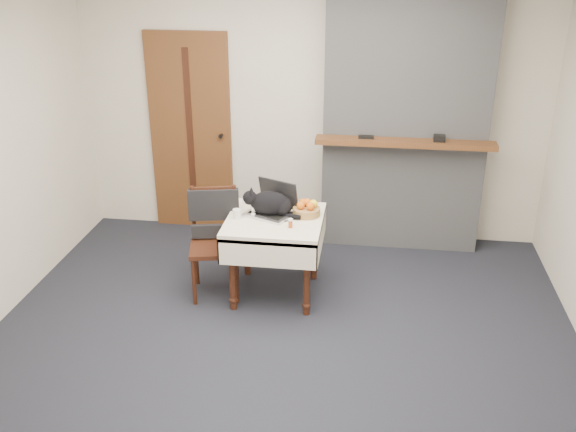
{
  "coord_description": "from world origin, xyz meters",
  "views": [
    {
      "loc": [
        0.61,
        -4.05,
        2.81
      ],
      "look_at": [
        -0.03,
        0.63,
        0.75
      ],
      "focal_mm": 40.0,
      "sensor_mm": 36.0,
      "label": 1
    }
  ],
  "objects_px": {
    "laptop": "(273,206)",
    "pill_bottle": "(290,223)",
    "chair": "(214,226)",
    "side_table": "(275,231)",
    "fruit_basket": "(307,209)",
    "door": "(191,133)",
    "cat": "(271,204)",
    "cream_jar": "(237,214)"
  },
  "relations": [
    {
      "from": "door",
      "to": "fruit_basket",
      "type": "xyz_separation_m",
      "value": [
        1.3,
        -1.19,
        -0.25
      ]
    },
    {
      "from": "door",
      "to": "chair",
      "type": "xyz_separation_m",
      "value": [
        0.53,
        -1.27,
        -0.42
      ]
    },
    {
      "from": "chair",
      "to": "side_table",
      "type": "bearing_deg",
      "value": -14.71
    },
    {
      "from": "fruit_basket",
      "to": "pill_bottle",
      "type": "bearing_deg",
      "value": -110.24
    },
    {
      "from": "cream_jar",
      "to": "chair",
      "type": "height_order",
      "value": "chair"
    },
    {
      "from": "door",
      "to": "chair",
      "type": "relative_size",
      "value": 2.18
    },
    {
      "from": "chair",
      "to": "door",
      "type": "bearing_deg",
      "value": 100.79
    },
    {
      "from": "side_table",
      "to": "pill_bottle",
      "type": "relative_size",
      "value": 10.26
    },
    {
      "from": "pill_bottle",
      "to": "side_table",
      "type": "bearing_deg",
      "value": 132.48
    },
    {
      "from": "cat",
      "to": "fruit_basket",
      "type": "xyz_separation_m",
      "value": [
        0.29,
        0.05,
        -0.05
      ]
    },
    {
      "from": "pill_bottle",
      "to": "chair",
      "type": "relative_size",
      "value": 0.08
    },
    {
      "from": "side_table",
      "to": "door",
      "type": "bearing_deg",
      "value": 129.08
    },
    {
      "from": "cream_jar",
      "to": "pill_bottle",
      "type": "relative_size",
      "value": 1.03
    },
    {
      "from": "door",
      "to": "cream_jar",
      "type": "bearing_deg",
      "value": -60.8
    },
    {
      "from": "door",
      "to": "pill_bottle",
      "type": "distance_m",
      "value": 1.91
    },
    {
      "from": "fruit_basket",
      "to": "cat",
      "type": "bearing_deg",
      "value": -170.99
    },
    {
      "from": "cream_jar",
      "to": "pill_bottle",
      "type": "distance_m",
      "value": 0.47
    },
    {
      "from": "laptop",
      "to": "fruit_basket",
      "type": "relative_size",
      "value": 2.04
    },
    {
      "from": "door",
      "to": "cat",
      "type": "relative_size",
      "value": 4.05
    },
    {
      "from": "side_table",
      "to": "fruit_basket",
      "type": "relative_size",
      "value": 3.46
    },
    {
      "from": "laptop",
      "to": "chair",
      "type": "xyz_separation_m",
      "value": [
        -0.49,
        -0.08,
        -0.18
      ]
    },
    {
      "from": "pill_bottle",
      "to": "laptop",
      "type": "bearing_deg",
      "value": 124.63
    },
    {
      "from": "door",
      "to": "chair",
      "type": "distance_m",
      "value": 1.44
    },
    {
      "from": "cat",
      "to": "chair",
      "type": "distance_m",
      "value": 0.53
    },
    {
      "from": "cream_jar",
      "to": "fruit_basket",
      "type": "distance_m",
      "value": 0.57
    },
    {
      "from": "laptop",
      "to": "fruit_basket",
      "type": "distance_m",
      "value": 0.28
    },
    {
      "from": "laptop",
      "to": "pill_bottle",
      "type": "relative_size",
      "value": 6.04
    },
    {
      "from": "side_table",
      "to": "laptop",
      "type": "height_order",
      "value": "laptop"
    },
    {
      "from": "door",
      "to": "cat",
      "type": "bearing_deg",
      "value": -50.76
    },
    {
      "from": "door",
      "to": "side_table",
      "type": "height_order",
      "value": "door"
    },
    {
      "from": "cream_jar",
      "to": "door",
      "type": "bearing_deg",
      "value": 119.2
    },
    {
      "from": "side_table",
      "to": "cat",
      "type": "height_order",
      "value": "cat"
    },
    {
      "from": "door",
      "to": "laptop",
      "type": "xyz_separation_m",
      "value": [
        1.02,
        -1.19,
        -0.23
      ]
    },
    {
      "from": "cat",
      "to": "cream_jar",
      "type": "xyz_separation_m",
      "value": [
        -0.26,
        -0.1,
        -0.06
      ]
    },
    {
      "from": "pill_bottle",
      "to": "cat",
      "type": "bearing_deg",
      "value": 130.77
    },
    {
      "from": "cat",
      "to": "laptop",
      "type": "bearing_deg",
      "value": 74.61
    },
    {
      "from": "cream_jar",
      "to": "fruit_basket",
      "type": "xyz_separation_m",
      "value": [
        0.55,
        0.15,
        0.01
      ]
    },
    {
      "from": "side_table",
      "to": "cat",
      "type": "xyz_separation_m",
      "value": [
        -0.04,
        0.06,
        0.21
      ]
    },
    {
      "from": "side_table",
      "to": "pill_bottle",
      "type": "xyz_separation_m",
      "value": [
        0.15,
        -0.17,
        0.15
      ]
    },
    {
      "from": "door",
      "to": "cream_jar",
      "type": "relative_size",
      "value": 25.63
    },
    {
      "from": "cat",
      "to": "pill_bottle",
      "type": "xyz_separation_m",
      "value": [
        0.19,
        -0.22,
        -0.06
      ]
    },
    {
      "from": "side_table",
      "to": "cream_jar",
      "type": "xyz_separation_m",
      "value": [
        -0.3,
        -0.04,
        0.15
      ]
    }
  ]
}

